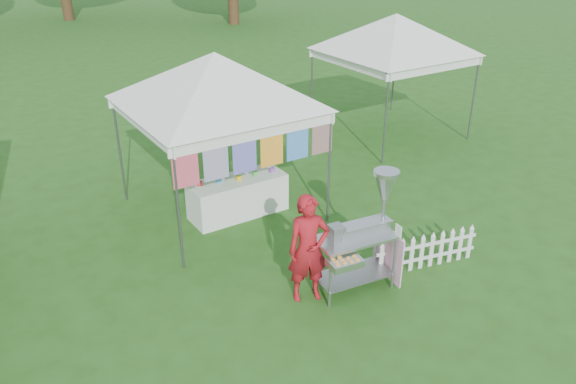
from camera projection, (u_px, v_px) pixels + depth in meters
ground at (333, 305)px, 8.09m from camera, size 120.00×120.00×0.00m
canopy_main at (214, 53)px, 9.41m from camera, size 4.24×4.24×3.45m
canopy_right at (397, 14)px, 13.22m from camera, size 4.24×4.24×3.45m
donut_cart at (368, 224)px, 8.06m from camera, size 1.39×0.86×1.82m
vendor at (308, 249)px, 7.91m from camera, size 0.70×0.57×1.64m
picket_fence at (427, 252)px, 8.84m from camera, size 1.76×0.42×0.56m
display_table at (238, 196)px, 10.43m from camera, size 1.80×0.70×0.72m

